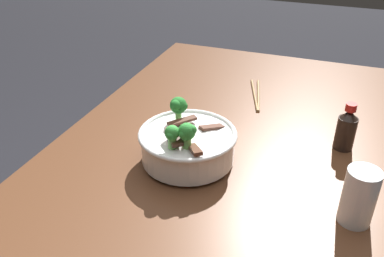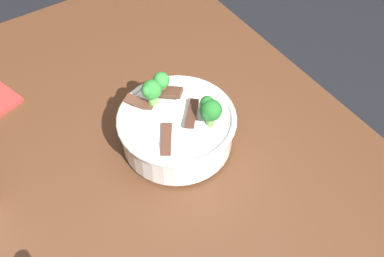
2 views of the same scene
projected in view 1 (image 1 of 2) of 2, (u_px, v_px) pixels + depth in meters
name	position (u px, v px, depth m)	size (l,w,h in m)	color
dining_table	(225.00, 193.00, 1.09)	(1.34, 0.83, 0.81)	#56331E
rice_bowl	(187.00, 142.00, 0.93)	(0.22, 0.22, 0.13)	white
drinking_glass	(358.00, 200.00, 0.76)	(0.06, 0.06, 0.12)	white
chopsticks_pair	(257.00, 95.00, 1.25)	(0.21, 0.07, 0.01)	#9E7A4C
soy_sauce_bottle	(346.00, 129.00, 0.98)	(0.05, 0.05, 0.12)	black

